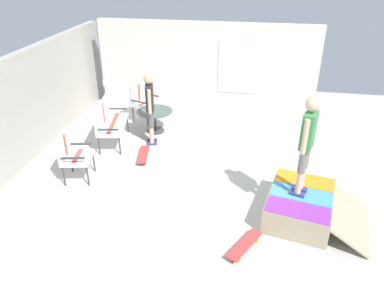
{
  "coord_description": "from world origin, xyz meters",
  "views": [
    {
      "loc": [
        -6.11,
        -0.85,
        4.19
      ],
      "look_at": [
        0.36,
        0.29,
        0.7
      ],
      "focal_mm": 34.56,
      "sensor_mm": 36.0,
      "label": 1
    }
  ],
  "objects": [
    {
      "name": "skate_ramp",
      "position": [
        -0.7,
        -1.83,
        0.24
      ],
      "size": [
        1.7,
        1.93,
        0.48
      ],
      "color": "tan",
      "rests_on": "ground_plane"
    },
    {
      "name": "house_facade",
      "position": [
        3.8,
        0.49,
        1.25
      ],
      "size": [
        0.23,
        6.0,
        2.5
      ],
      "color": "silver",
      "rests_on": "ground_plane"
    },
    {
      "name": "patio_chair_near_house",
      "position": [
        2.86,
        2.1,
        0.61
      ],
      "size": [
        0.77,
        0.73,
        1.02
      ],
      "color": "#38383D",
      "rests_on": "ground_plane"
    },
    {
      "name": "patio_chair_by_wall",
      "position": [
        -0.23,
        2.63,
        0.61
      ],
      "size": [
        0.71,
        0.66,
        1.02
      ],
      "color": "#38383D",
      "rests_on": "ground_plane"
    },
    {
      "name": "person_skater",
      "position": [
        -0.66,
        -1.75,
        1.5
      ],
      "size": [
        0.46,
        0.32,
        1.74
      ],
      "color": "navy",
      "rests_on": "skate_ramp"
    },
    {
      "name": "ground_plane",
      "position": [
        0.0,
        0.0,
        -0.05
      ],
      "size": [
        12.0,
        12.0,
        0.1
      ],
      "primitive_type": "cube",
      "color": "beige"
    },
    {
      "name": "person_watching",
      "position": [
        1.55,
        1.48,
        1.01
      ],
      "size": [
        0.47,
        0.3,
        1.73
      ],
      "color": "navy",
      "rests_on": "ground_plane"
    },
    {
      "name": "skateboard_spare",
      "position": [
        -1.68,
        -0.9,
        0.08
      ],
      "size": [
        0.8,
        0.56,
        0.1
      ],
      "color": "#B23838",
      "rests_on": "ground_plane"
    },
    {
      "name": "skateboard_by_bench",
      "position": [
        0.81,
        1.48,
        0.08
      ],
      "size": [
        0.82,
        0.33,
        0.1
      ],
      "color": "#B23838",
      "rests_on": "ground_plane"
    },
    {
      "name": "patio_table",
      "position": [
        2.19,
        1.56,
        0.4
      ],
      "size": [
        0.9,
        0.9,
        0.57
      ],
      "color": "#38383D",
      "rests_on": "ground_plane"
    },
    {
      "name": "patio_bench",
      "position": [
        1.39,
        2.49,
        0.62
      ],
      "size": [
        1.33,
        0.76,
        1.02
      ],
      "color": "#38383D",
      "rests_on": "ground_plane"
    },
    {
      "name": "back_wall_cinderblock",
      "position": [
        0.0,
        4.0,
        1.15
      ],
      "size": [
        9.0,
        0.2,
        2.3
      ],
      "color": "#ADA89E",
      "rests_on": "ground_plane"
    }
  ]
}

